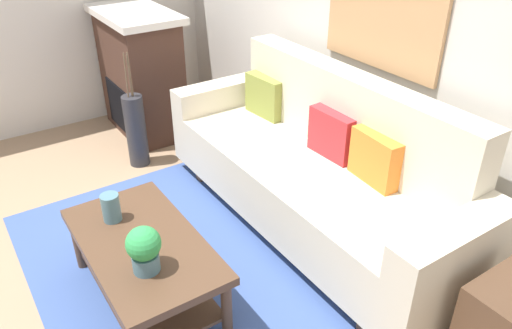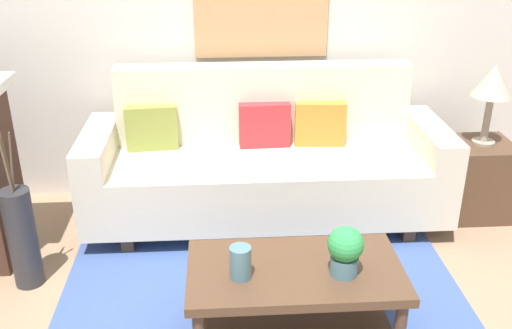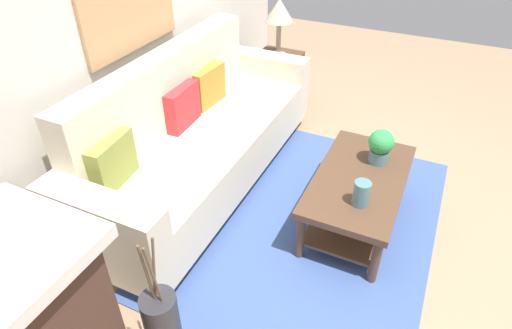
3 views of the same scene
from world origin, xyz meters
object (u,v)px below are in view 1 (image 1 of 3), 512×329
(throw_pillow_orange, at_px, (375,158))
(tabletop_vase, at_px, (111,208))
(framed_painting, at_px, (384,6))
(throw_pillow_crimson, at_px, (332,134))
(fireplace, at_px, (141,73))
(coffee_table, at_px, (144,257))
(potted_plant_tabletop, at_px, (144,248))
(throw_pillow_olive, at_px, (265,96))
(floor_vase, at_px, (136,131))
(couch, at_px, (316,171))

(throw_pillow_orange, bearing_deg, tabletop_vase, -113.24)
(tabletop_vase, bearing_deg, framed_painting, 82.61)
(throw_pillow_crimson, xyz_separation_m, fireplace, (-2.10, -0.52, -0.09))
(tabletop_vase, distance_m, framed_painting, 2.07)
(coffee_table, bearing_deg, potted_plant_tabletop, -15.97)
(throw_pillow_olive, distance_m, throw_pillow_orange, 1.20)
(throw_pillow_crimson, relative_size, coffee_table, 0.33)
(fireplace, bearing_deg, potted_plant_tabletop, -22.07)
(throw_pillow_crimson, bearing_deg, framed_painting, 90.00)
(throw_pillow_orange, height_order, potted_plant_tabletop, throw_pillow_orange)
(throw_pillow_orange, distance_m, framed_painting, 0.96)
(floor_vase, bearing_deg, framed_painting, 38.21)
(couch, height_order, coffee_table, couch)
(coffee_table, distance_m, tabletop_vase, 0.35)
(throw_pillow_olive, relative_size, tabletop_vase, 2.10)
(throw_pillow_crimson, distance_m, tabletop_vase, 1.51)
(coffee_table, relative_size, floor_vase, 1.75)
(couch, bearing_deg, floor_vase, -154.47)
(throw_pillow_olive, relative_size, throw_pillow_crimson, 1.00)
(coffee_table, height_order, fireplace, fireplace)
(tabletop_vase, xyz_separation_m, framed_painting, (0.24, 1.82, 0.96))
(throw_pillow_olive, bearing_deg, couch, -8.83)
(coffee_table, height_order, potted_plant_tabletop, potted_plant_tabletop)
(throw_pillow_orange, xyz_separation_m, tabletop_vase, (-0.63, -1.48, -0.16))
(coffee_table, relative_size, tabletop_vase, 6.41)
(throw_pillow_orange, height_order, fireplace, fireplace)
(potted_plant_tabletop, distance_m, floor_vase, 1.91)
(throw_pillow_orange, distance_m, fireplace, 2.55)
(throw_pillow_olive, distance_m, potted_plant_tabletop, 1.84)
(throw_pillow_orange, distance_m, floor_vase, 2.11)
(throw_pillow_orange, relative_size, fireplace, 0.31)
(coffee_table, distance_m, fireplace, 2.34)
(fireplace, bearing_deg, framed_painting, 22.30)
(coffee_table, bearing_deg, throw_pillow_orange, 75.98)
(fireplace, bearing_deg, throw_pillow_orange, 11.75)
(coffee_table, xyz_separation_m, tabletop_vase, (-0.28, -0.06, 0.20))
(tabletop_vase, bearing_deg, throw_pillow_orange, 66.76)
(fireplace, height_order, framed_painting, framed_painting)
(fireplace, relative_size, framed_painting, 1.21)
(fireplace, bearing_deg, tabletop_vase, -27.26)
(tabletop_vase, distance_m, fireplace, 2.10)
(floor_vase, bearing_deg, fireplace, 151.65)
(tabletop_vase, xyz_separation_m, floor_vase, (-1.27, 0.64, -0.20))
(framed_painting, bearing_deg, floor_vase, -141.79)
(couch, distance_m, throw_pillow_orange, 0.49)
(throw_pillow_crimson, relative_size, throw_pillow_orange, 1.00)
(couch, height_order, throw_pillow_olive, couch)
(throw_pillow_orange, relative_size, potted_plant_tabletop, 1.37)
(throw_pillow_olive, height_order, potted_plant_tabletop, throw_pillow_olive)
(couch, distance_m, tabletop_vase, 1.38)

